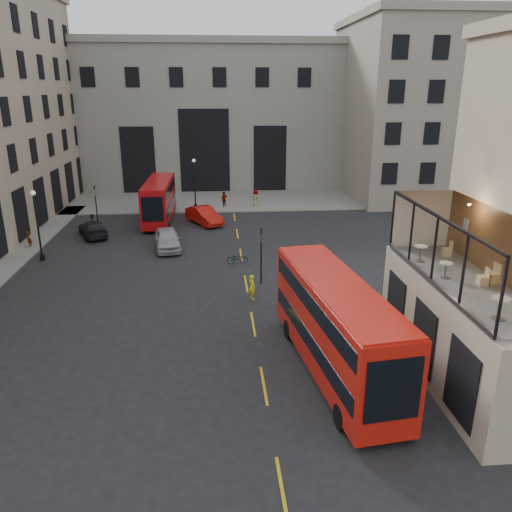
{
  "coord_description": "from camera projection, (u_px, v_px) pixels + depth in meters",
  "views": [
    {
      "loc": [
        -3.92,
        -18.74,
        12.35
      ],
      "look_at": [
        -1.6,
        8.82,
        3.0
      ],
      "focal_mm": 35.0,
      "sensor_mm": 36.0,
      "label": 1
    }
  ],
  "objects": [
    {
      "name": "street_lamp_a",
      "position": [
        38.0,
        230.0,
        36.83
      ],
      "size": [
        0.36,
        0.36,
        5.33
      ],
      "color": "black",
      "rests_on": "ground"
    },
    {
      "name": "bicycle",
      "position": [
        237.0,
        258.0,
        36.81
      ],
      "size": [
        1.55,
        0.63,
        0.8
      ],
      "primitive_type": "imported",
      "rotation": [
        0.0,
        0.0,
        1.63
      ],
      "color": "gray",
      "rests_on": "ground"
    },
    {
      "name": "ground",
      "position": [
        309.0,
        383.0,
        21.96
      ],
      "size": [
        140.0,
        140.0,
        0.0
      ],
      "primitive_type": "plane",
      "color": "black",
      "rests_on": "ground"
    },
    {
      "name": "pedestrian_e",
      "position": [
        29.0,
        238.0,
        40.28
      ],
      "size": [
        0.53,
        0.66,
        1.59
      ],
      "primitive_type": "imported",
      "rotation": [
        0.0,
        0.0,
        5.01
      ],
      "color": "gray",
      "rests_on": "ground"
    },
    {
      "name": "car_b",
      "position": [
        204.0,
        215.0,
        47.45
      ],
      "size": [
        3.85,
        5.15,
        1.62
      ],
      "primitive_type": "imported",
      "rotation": [
        0.0,
        0.0,
        0.5
      ],
      "color": "#B7130B",
      "rests_on": "ground"
    },
    {
      "name": "cafe_chair_d",
      "position": [
        447.0,
        251.0,
        24.16
      ],
      "size": [
        0.4,
        0.4,
        0.75
      ],
      "color": "tan",
      "rests_on": "cafe_floor"
    },
    {
      "name": "pedestrian_c",
      "position": [
        224.0,
        200.0,
        53.97
      ],
      "size": [
        1.04,
        0.95,
        1.7
      ],
      "primitive_type": "imported",
      "rotation": [
        0.0,
        0.0,
        3.82
      ],
      "color": "gray",
      "rests_on": "ground"
    },
    {
      "name": "cafe_table_far",
      "position": [
        420.0,
        251.0,
        23.32
      ],
      "size": [
        0.61,
        0.61,
        0.76
      ],
      "color": "beige",
      "rests_on": "cafe_floor"
    },
    {
      "name": "bus_far",
      "position": [
        159.0,
        199.0,
        47.96
      ],
      "size": [
        2.44,
        9.99,
        3.97
      ],
      "color": "#AE0C0E",
      "rests_on": "ground"
    },
    {
      "name": "pedestrian_d",
      "position": [
        255.0,
        198.0,
        54.22
      ],
      "size": [
        1.03,
        1.09,
        1.87
      ],
      "primitive_type": "imported",
      "rotation": [
        0.0,
        0.0,
        2.21
      ],
      "color": "gray",
      "rests_on": "ground"
    },
    {
      "name": "bus_near",
      "position": [
        335.0,
        323.0,
        22.08
      ],
      "size": [
        3.86,
        11.23,
        4.39
      ],
      "color": "red",
      "rests_on": "ground"
    },
    {
      "name": "gateway",
      "position": [
        204.0,
        112.0,
        63.85
      ],
      "size": [
        35.0,
        10.6,
        18.0
      ],
      "color": "gray",
      "rests_on": "ground"
    },
    {
      "name": "car_a",
      "position": [
        167.0,
        239.0,
        40.02
      ],
      "size": [
        2.63,
        5.06,
        1.64
      ],
      "primitive_type": "imported",
      "rotation": [
        0.0,
        0.0,
        0.15
      ],
      "color": "#A4A7AC",
      "rests_on": "ground"
    },
    {
      "name": "cafe_floor",
      "position": [
        465.0,
        283.0,
        21.01
      ],
      "size": [
        3.0,
        10.0,
        0.1
      ],
      "primitive_type": "cube",
      "color": "slate",
      "rests_on": "host_frontage"
    },
    {
      "name": "cafe_chair_b",
      "position": [
        492.0,
        278.0,
        20.72
      ],
      "size": [
        0.51,
        0.51,
        0.88
      ],
      "color": "tan",
      "rests_on": "cafe_floor"
    },
    {
      "name": "traffic_light_far",
      "position": [
        96.0,
        200.0,
        46.42
      ],
      "size": [
        0.16,
        0.2,
        3.8
      ],
      "color": "black",
      "rests_on": "ground"
    },
    {
      "name": "pavement_far",
      "position": [
        197.0,
        200.0,
        57.33
      ],
      "size": [
        40.0,
        12.0,
        0.12
      ],
      "primitive_type": "cube",
      "color": "slate",
      "rests_on": "ground"
    },
    {
      "name": "building_right",
      "position": [
        419.0,
        105.0,
        57.94
      ],
      "size": [
        16.6,
        18.6,
        20.0
      ],
      "color": "gray",
      "rests_on": "ground"
    },
    {
      "name": "cafe_table_mid",
      "position": [
        446.0,
        268.0,
        21.27
      ],
      "size": [
        0.56,
        0.56,
        0.7
      ],
      "color": "beige",
      "rests_on": "cafe_floor"
    },
    {
      "name": "cyclist",
      "position": [
        252.0,
        287.0,
        30.49
      ],
      "size": [
        0.56,
        0.67,
        1.58
      ],
      "primitive_type": "imported",
      "rotation": [
        0.0,
        0.0,
        1.93
      ],
      "color": "#F1F319",
      "rests_on": "ground"
    },
    {
      "name": "traffic_light_near",
      "position": [
        261.0,
        249.0,
        32.43
      ],
      "size": [
        0.16,
        0.2,
        3.8
      ],
      "color": "black",
      "rests_on": "ground"
    },
    {
      "name": "pedestrian_b",
      "position": [
        150.0,
        215.0,
        47.6
      ],
      "size": [
        0.99,
        1.17,
        1.58
      ],
      "primitive_type": "imported",
      "rotation": [
        0.0,
        0.0,
        1.09
      ],
      "color": "gray",
      "rests_on": "ground"
    },
    {
      "name": "pedestrian_a",
      "position": [
        93.0,
        223.0,
        45.15
      ],
      "size": [
        0.75,
        0.59,
        1.52
      ],
      "primitive_type": "imported",
      "rotation": [
        0.0,
        0.0,
        0.01
      ],
      "color": "gray",
      "rests_on": "ground"
    },
    {
      "name": "cafe_table_near",
      "position": [
        500.0,
        305.0,
        17.44
      ],
      "size": [
        0.64,
        0.64,
        0.8
      ],
      "color": "beige",
      "rests_on": "cafe_floor"
    },
    {
      "name": "cafe_chair_c",
      "position": [
        483.0,
        280.0,
        20.57
      ],
      "size": [
        0.37,
        0.37,
        0.75
      ],
      "color": "#D9B37D",
      "rests_on": "cafe_floor"
    },
    {
      "name": "car_c",
      "position": [
        93.0,
        229.0,
        43.48
      ],
      "size": [
        3.59,
        5.12,
        1.38
      ],
      "primitive_type": "imported",
      "rotation": [
        0.0,
        0.0,
        3.53
      ],
      "color": "black",
      "rests_on": "ground"
    },
    {
      "name": "host_frontage",
      "position": [
        458.0,
        332.0,
        21.75
      ],
      "size": [
        3.0,
        11.0,
        4.5
      ],
      "primitive_type": "cube",
      "color": "tan",
      "rests_on": "ground"
    },
    {
      "name": "street_lamp_b",
      "position": [
        195.0,
        187.0,
        52.81
      ],
      "size": [
        0.36,
        0.36,
        5.33
      ],
      "color": "black",
      "rests_on": "ground"
    }
  ]
}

